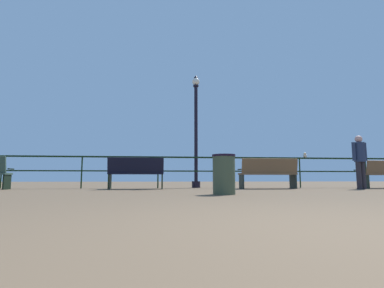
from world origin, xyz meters
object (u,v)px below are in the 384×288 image
object	(u,v)px
bench_near_left	(136,171)
lamppost_center	(196,130)
bench_near_right	(268,172)
seagull_on_rail	(305,155)
person_by_bench	(360,158)
trash_bin	(224,174)

from	to	relation	value
bench_near_left	lamppost_center	distance (m)	2.70
bench_near_right	seagull_on_rail	distance (m)	1.94
bench_near_left	lamppost_center	bearing A→B (deg)	31.77
bench_near_left	person_by_bench	world-z (taller)	person_by_bench
person_by_bench	seagull_on_rail	size ratio (longest dim) A/B	4.56
bench_near_left	trash_bin	xyz separation A→B (m)	(1.98, -3.12, -0.13)
bench_near_left	person_by_bench	size ratio (longest dim) A/B	1.02
bench_near_right	person_by_bench	xyz separation A→B (m)	(2.61, -0.61, 0.40)
bench_near_right	trash_bin	distance (m)	3.74
lamppost_center	trash_bin	xyz separation A→B (m)	(0.06, -4.31, -1.61)
bench_near_left	person_by_bench	xyz separation A→B (m)	(6.64, -0.62, 0.40)
bench_near_left	trash_bin	world-z (taller)	bench_near_left
person_by_bench	bench_near_right	bearing A→B (deg)	166.76
seagull_on_rail	trash_bin	bearing A→B (deg)	-132.90
person_by_bench	trash_bin	xyz separation A→B (m)	(-4.66, -2.51, -0.52)
bench_near_left	seagull_on_rail	size ratio (longest dim) A/B	4.63
seagull_on_rail	person_by_bench	bearing A→B (deg)	-56.63
lamppost_center	trash_bin	world-z (taller)	lamppost_center
lamppost_center	seagull_on_rail	distance (m)	3.87
person_by_bench	seagull_on_rail	world-z (taller)	person_by_bench
bench_near_right	person_by_bench	bearing A→B (deg)	-13.24
trash_bin	person_by_bench	bearing A→B (deg)	28.28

